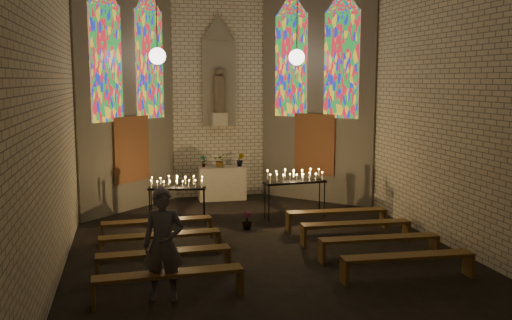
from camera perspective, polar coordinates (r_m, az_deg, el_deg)
The scene contains 18 objects.
floor at distance 12.10m, azimuth 0.84°, elevation -9.21°, with size 12.00×12.00×0.00m, color black.
room at distance 14.85m, azimuth -2.22°, elevation 8.53°, with size 8.22×12.43×7.00m.
altar at distance 17.18m, azimuth -3.43°, elevation -2.32°, with size 1.40×0.60×1.00m, color beige.
flower_vase_left at distance 17.03m, azimuth -5.29°, elevation -0.11°, with size 0.19×0.13×0.36m, color #4C723F.
flower_vase_center at distance 16.97m, azimuth -3.61°, elevation -0.04°, with size 0.37×0.32×0.41m, color #4C723F.
flower_vase_right at distance 17.08m, azimuth -1.58°, elevation 0.03°, with size 0.23×0.18×0.41m, color #4C723F.
aisle_flower_pot at distance 13.85m, azimuth -0.90°, elevation -6.07°, with size 0.24×0.24×0.42m, color #4C723F.
votive_stand_left at distance 14.67m, azimuth -7.91°, elevation -2.51°, with size 1.50×0.62×1.07m.
votive_stand_right at distance 14.82m, azimuth 3.93°, elevation -1.87°, with size 1.68×0.55×1.21m.
pew_left_0 at distance 13.07m, azimuth -9.85°, elevation -6.28°, with size 2.47×0.45×0.47m.
pew_right_0 at distance 13.93m, azimuth 8.06°, elevation -5.34°, with size 2.47×0.45×0.47m.
pew_left_1 at distance 11.91m, azimuth -9.54°, elevation -7.69°, with size 2.47×0.45×0.47m.
pew_right_1 at distance 12.85m, azimuth 9.96°, elevation -6.53°, with size 2.47×0.45×0.47m.
pew_left_2 at distance 10.76m, azimuth -9.17°, elevation -9.40°, with size 2.47×0.45×0.47m.
pew_right_2 at distance 11.79m, azimuth 12.22°, elevation -7.93°, with size 2.47×0.45×0.47m.
pew_left_3 at distance 9.63m, azimuth -8.71°, elevation -11.52°, with size 2.47×0.45×0.47m.
pew_right_3 at distance 10.76m, azimuth 14.94°, elevation -9.57°, with size 2.47×0.45×0.47m.
visitor at distance 9.50m, azimuth -9.24°, elevation -8.33°, with size 0.68×0.45×1.86m, color #54545F.
Camera 1 is at (-2.72, -11.23, 3.60)m, focal length 40.00 mm.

